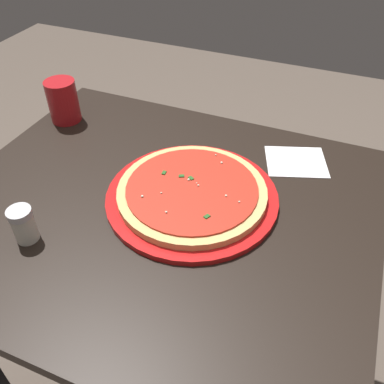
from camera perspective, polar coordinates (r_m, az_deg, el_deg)
name	(u,v)px	position (r m, az deg, el deg)	size (l,w,h in m)	color
ground_plane	(171,369)	(1.49, -2.97, -23.11)	(5.00, 5.00, 0.00)	brown
restaurant_table	(162,251)	(0.99, -4.13, -8.12)	(0.90, 0.78, 0.74)	black
serving_plate	(192,197)	(0.89, 0.00, -0.66)	(0.37, 0.37, 0.01)	red
pizza	(192,191)	(0.88, 0.00, 0.12)	(0.32, 0.32, 0.02)	#DBB26B
cup_tall_drink	(63,101)	(1.18, -17.32, 11.86)	(0.08, 0.08, 0.11)	#B2191E
napkin_folded_right	(296,162)	(1.02, 14.11, 4.07)	(0.14, 0.12, 0.00)	white
parmesan_shaker	(23,224)	(0.85, -22.17, -4.16)	(0.05, 0.05, 0.07)	silver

